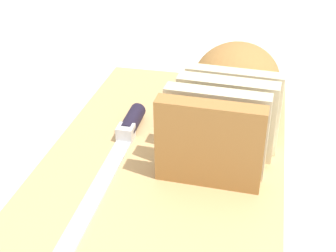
% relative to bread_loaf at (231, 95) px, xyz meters
% --- Properties ---
extents(ground_plane, '(3.00, 3.00, 0.00)m').
position_rel_bread_loaf_xyz_m(ground_plane, '(0.06, -0.07, -0.07)').
color(ground_plane, silver).
extents(cutting_board, '(0.45, 0.28, 0.02)m').
position_rel_bread_loaf_xyz_m(cutting_board, '(0.06, -0.07, -0.06)').
color(cutting_board, tan).
rests_on(cutting_board, ground_plane).
extents(bread_loaf, '(0.25, 0.13, 0.10)m').
position_rel_bread_loaf_xyz_m(bread_loaf, '(0.00, 0.00, 0.00)').
color(bread_loaf, '#A8753D').
rests_on(bread_loaf, cutting_board).
extents(bread_knife, '(0.27, 0.02, 0.02)m').
position_rel_bread_loaf_xyz_m(bread_knife, '(0.06, -0.12, -0.04)').
color(bread_knife, silver).
rests_on(bread_knife, cutting_board).
extents(crumb_near_knife, '(0.01, 0.01, 0.01)m').
position_rel_bread_loaf_xyz_m(crumb_near_knife, '(-0.03, -0.03, -0.04)').
color(crumb_near_knife, '#A8753D').
rests_on(crumb_near_knife, cutting_board).
extents(crumb_near_loaf, '(0.00, 0.00, 0.00)m').
position_rel_bread_loaf_xyz_m(crumb_near_loaf, '(0.04, -0.14, -0.05)').
color(crumb_near_loaf, '#A8753D').
rests_on(crumb_near_loaf, cutting_board).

